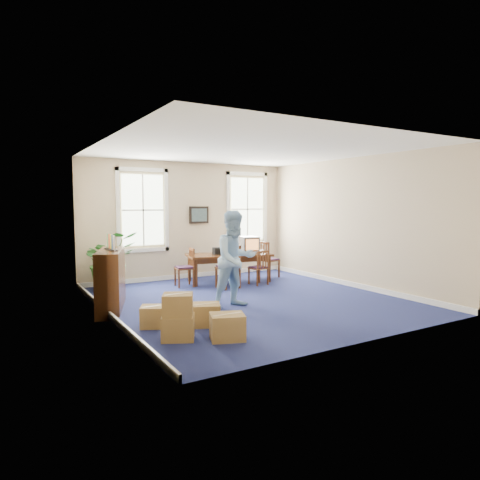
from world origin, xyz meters
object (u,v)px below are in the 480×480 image
cardboard_boxes (187,313)px  crt_tv (249,244)px  chair_near_left (228,267)px  man (235,259)px  conference_table (229,268)px  credenza (111,277)px  potted_plant (109,261)px

cardboard_boxes → crt_tv: bearing=47.4°
chair_near_left → man: size_ratio=0.55×
conference_table → credenza: bearing=-147.2°
chair_near_left → potted_plant: (-2.55, 1.28, 0.17)m
credenza → potted_plant: 1.88m
conference_table → man: size_ratio=1.12×
crt_tv → man: man is taller
chair_near_left → cardboard_boxes: bearing=46.5°
conference_table → chair_near_left: 0.88m
conference_table → potted_plant: size_ratio=1.55×
crt_tv → man: bearing=-118.5°
conference_table → cardboard_boxes: bearing=-115.3°
potted_plant → conference_table: bearing=-10.1°
man → potted_plant: size_ratio=1.38×
credenza → chair_near_left: bearing=30.1°
conference_table → cardboard_boxes: 4.70m
credenza → cardboard_boxes: credenza is taller
conference_table → cardboard_boxes: cardboard_boxes is taller
cardboard_boxes → potted_plant: bearing=92.0°
man → cardboard_boxes: 2.13m
chair_near_left → cardboard_boxes: size_ratio=0.81×
man → crt_tv: bearing=47.9°
potted_plant → cardboard_boxes: size_ratio=1.07×
crt_tv → man: (-1.88, -2.53, 0.01)m
crt_tv → cardboard_boxes: bearing=-124.5°
conference_table → cardboard_boxes: size_ratio=1.66×
credenza → man: bearing=-9.0°
crt_tv → chair_near_left: (-1.09, -0.79, -0.43)m
man → credenza: size_ratio=1.24×
man → potted_plant: 3.50m
crt_tv → credenza: (-4.06, -1.35, -0.35)m
crt_tv → potted_plant: 3.68m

